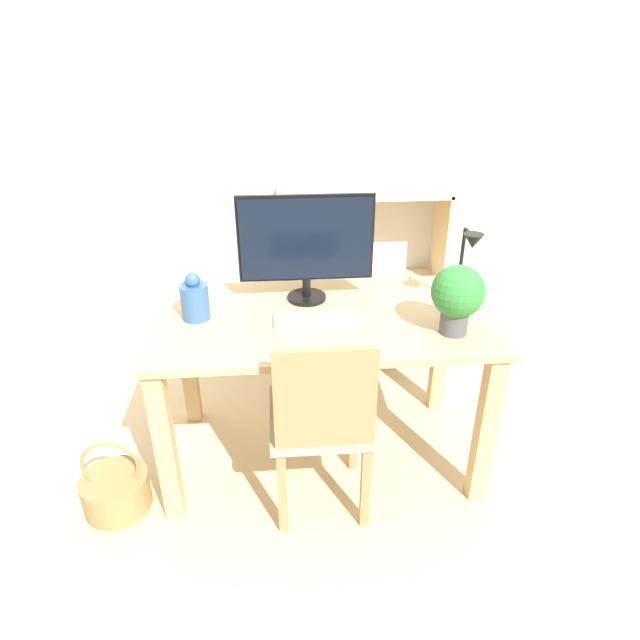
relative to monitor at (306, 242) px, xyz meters
The scene contains 11 objects.
ground_plane 1.01m from the monitor, 72.48° to the right, with size 10.00×10.00×0.00m, color #CCB284.
wall_back 0.89m from the monitor, 86.35° to the left, with size 8.00×0.05×2.60m.
desk 0.43m from the monitor, 72.48° to the right, with size 1.38×0.75×0.73m.
monitor is the anchor object (origin of this frame).
keyboard 0.33m from the monitor, 82.66° to the right, with size 0.35×0.11×0.02m.
vase 0.52m from the monitor, 162.09° to the right, with size 0.11×0.11×0.20m.
desk_lamp 0.66m from the monitor, 12.38° to the right, with size 0.10×0.19×0.34m.
potted_plant 0.66m from the monitor, 32.80° to the right, with size 0.20×0.20×0.28m.
chair 0.73m from the monitor, 87.19° to the right, with size 0.40×0.40×0.84m.
bookshelf 0.85m from the monitor, 75.40° to the left, with size 0.91×0.28×1.03m.
basket 1.30m from the monitor, 152.85° to the right, with size 0.27×0.27×0.34m.
Camera 1 is at (-0.17, -1.96, 1.74)m, focal length 30.00 mm.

